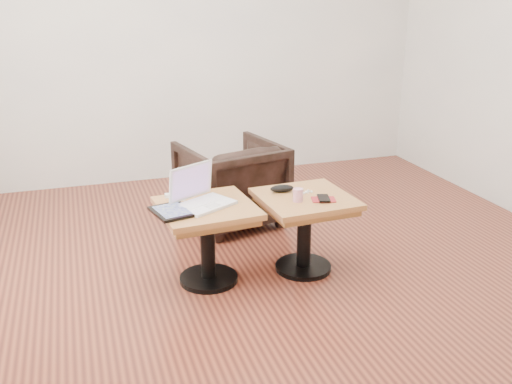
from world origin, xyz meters
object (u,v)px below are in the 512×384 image
object	(u,v)px
side_table_right	(305,215)
laptop	(201,197)
striped_cup	(298,195)
armchair	(231,183)
side_table_left	(207,225)

from	to	relation	value
side_table_right	laptop	world-z (taller)	laptop
striped_cup	armchair	xyz separation A→B (m)	(-0.15, 0.98, -0.22)
side_table_right	armchair	xyz separation A→B (m)	(-0.23, 0.92, -0.06)
side_table_left	striped_cup	distance (m)	0.58
armchair	side_table_left	bearing A→B (deg)	52.99
laptop	striped_cup	size ratio (longest dim) A/B	5.09
side_table_left	armchair	xyz separation A→B (m)	(0.40, 0.88, -0.06)
side_table_right	striped_cup	world-z (taller)	striped_cup
side_table_right	laptop	bearing A→B (deg)	170.99
striped_cup	side_table_left	bearing A→B (deg)	169.15
side_table_left	laptop	size ratio (longest dim) A/B	1.46
armchair	side_table_right	bearing A→B (deg)	91.20
side_table_right	armchair	world-z (taller)	armchair
laptop	armchair	bearing A→B (deg)	34.97
side_table_left	armchair	bearing A→B (deg)	61.47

